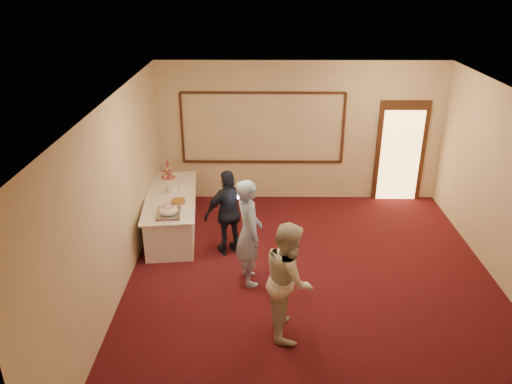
# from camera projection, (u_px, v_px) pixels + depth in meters

# --- Properties ---
(floor) EXTENTS (7.00, 7.00, 0.00)m
(floor) POSITION_uv_depth(u_px,v_px,m) (313.00, 288.00, 7.96)
(floor) COLOR black
(floor) RESTS_ON ground
(room_walls) EXTENTS (6.04, 7.04, 3.02)m
(room_walls) POSITION_uv_depth(u_px,v_px,m) (320.00, 170.00, 7.14)
(room_walls) COLOR beige
(room_walls) RESTS_ON floor
(wall_molding) EXTENTS (3.45, 0.04, 1.55)m
(wall_molding) POSITION_uv_depth(u_px,v_px,m) (263.00, 128.00, 10.48)
(wall_molding) COLOR black
(wall_molding) RESTS_ON room_walls
(doorway) EXTENTS (1.05, 0.07, 2.20)m
(doorway) POSITION_uv_depth(u_px,v_px,m) (400.00, 152.00, 10.66)
(doorway) COLOR black
(doorway) RESTS_ON floor
(buffet_table) EXTENTS (1.17, 2.48, 0.77)m
(buffet_table) POSITION_uv_depth(u_px,v_px,m) (172.00, 214.00, 9.52)
(buffet_table) COLOR white
(buffet_table) RESTS_ON floor
(pavlova_tray) EXTENTS (0.43, 0.57, 0.20)m
(pavlova_tray) POSITION_uv_depth(u_px,v_px,m) (169.00, 212.00, 8.53)
(pavlova_tray) COLOR silver
(pavlova_tray) RESTS_ON buffet_table
(cupcake_stand) EXTENTS (0.28, 0.28, 0.42)m
(cupcake_stand) POSITION_uv_depth(u_px,v_px,m) (168.00, 171.00, 10.12)
(cupcake_stand) COLOR #C23C51
(cupcake_stand) RESTS_ON buffet_table
(plate_stack_a) EXTENTS (0.20, 0.20, 0.17)m
(plate_stack_a) POSITION_uv_depth(u_px,v_px,m) (173.00, 189.00, 9.45)
(plate_stack_a) COLOR white
(plate_stack_a) RESTS_ON buffet_table
(plate_stack_b) EXTENTS (0.18, 0.18, 0.15)m
(plate_stack_b) POSITION_uv_depth(u_px,v_px,m) (179.00, 186.00, 9.59)
(plate_stack_b) COLOR white
(plate_stack_b) RESTS_ON buffet_table
(tart) EXTENTS (0.29, 0.29, 0.06)m
(tart) POSITION_uv_depth(u_px,v_px,m) (178.00, 202.00, 9.05)
(tart) COLOR white
(tart) RESTS_ON buffet_table
(man) EXTENTS (0.57, 0.73, 1.77)m
(man) POSITION_uv_depth(u_px,v_px,m) (249.00, 232.00, 7.80)
(man) COLOR #9DBDF3
(man) RESTS_ON floor
(woman) EXTENTS (0.69, 0.85, 1.68)m
(woman) POSITION_uv_depth(u_px,v_px,m) (289.00, 279.00, 6.71)
(woman) COLOR silver
(woman) RESTS_ON floor
(guest) EXTENTS (0.99, 0.74, 1.57)m
(guest) POSITION_uv_depth(u_px,v_px,m) (229.00, 213.00, 8.67)
(guest) COLOR black
(guest) RESTS_ON floor
(camera_flash) EXTENTS (0.07, 0.04, 0.05)m
(camera_flash) POSITION_uv_depth(u_px,v_px,m) (240.00, 197.00, 8.30)
(camera_flash) COLOR white
(camera_flash) RESTS_ON guest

